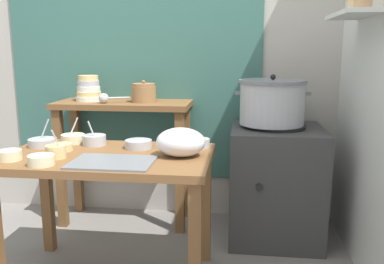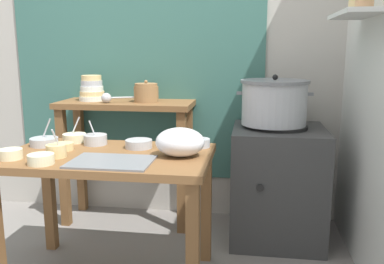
{
  "view_description": "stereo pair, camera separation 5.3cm",
  "coord_description": "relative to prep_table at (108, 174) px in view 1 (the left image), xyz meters",
  "views": [
    {
      "loc": [
        0.66,
        -1.99,
        1.26
      ],
      "look_at": [
        0.39,
        0.19,
        0.82
      ],
      "focal_mm": 38.34,
      "sensor_mm": 36.0,
      "label": 1
    },
    {
      "loc": [
        0.71,
        -1.98,
        1.26
      ],
      "look_at": [
        0.39,
        0.19,
        0.82
      ],
      "focal_mm": 38.34,
      "sensor_mm": 36.0,
      "label": 2
    }
  ],
  "objects": [
    {
      "name": "prep_bowl_6",
      "position": [
        0.13,
        0.15,
        0.14
      ],
      "size": [
        0.15,
        0.15,
        0.05
      ],
      "color": "#B7BABF",
      "rests_on": "prep_table"
    },
    {
      "name": "bowl_stack_enamel",
      "position": [
        -0.4,
        0.81,
        0.37
      ],
      "size": [
        0.19,
        0.19,
        0.18
      ],
      "color": "silver",
      "rests_on": "back_shelf_table"
    },
    {
      "name": "prep_bowl_2",
      "position": [
        -0.14,
        0.2,
        0.14
      ],
      "size": [
        0.13,
        0.13,
        0.14
      ],
      "color": "#B7BABF",
      "rests_on": "prep_table"
    },
    {
      "name": "clay_pot",
      "position": [
        0.01,
        0.79,
        0.36
      ],
      "size": [
        0.17,
        0.17,
        0.15
      ],
      "color": "olive",
      "rests_on": "back_shelf_table"
    },
    {
      "name": "prep_bowl_5",
      "position": [
        0.47,
        0.22,
        0.14
      ],
      "size": [
        0.11,
        0.11,
        0.05
      ],
      "color": "#B7BABF",
      "rests_on": "prep_table"
    },
    {
      "name": "steamer_pot",
      "position": [
        0.9,
        0.68,
        0.32
      ],
      "size": [
        0.49,
        0.44,
        0.33
      ],
      "color": "#B7BABF",
      "rests_on": "stove_block"
    },
    {
      "name": "wall_back",
      "position": [
        0.12,
        1.06,
        0.69
      ],
      "size": [
        4.4,
        0.12,
        2.6
      ],
      "color": "#B2ADA3",
      "rests_on": "ground"
    },
    {
      "name": "prep_bowl_0",
      "position": [
        -0.27,
        0.04,
        0.13
      ],
      "size": [
        0.11,
        0.11,
        0.04
      ],
      "color": "#E5C684",
      "rests_on": "prep_table"
    },
    {
      "name": "prep_bowl_1",
      "position": [
        -0.42,
        0.13,
        0.14
      ],
      "size": [
        0.16,
        0.16,
        0.16
      ],
      "color": "#B7BABF",
      "rests_on": "prep_table"
    },
    {
      "name": "prep_table",
      "position": [
        0.0,
        0.0,
        0.0
      ],
      "size": [
        1.1,
        0.66,
        0.72
      ],
      "color": "brown",
      "rests_on": "ground"
    },
    {
      "name": "stove_block",
      "position": [
        0.94,
        0.66,
        -0.23
      ],
      "size": [
        0.6,
        0.61,
        0.78
      ],
      "color": "#383838",
      "rests_on": "ground"
    },
    {
      "name": "ladle",
      "position": [
        -0.24,
        0.69,
        0.33
      ],
      "size": [
        0.28,
        0.14,
        0.07
      ],
      "color": "#B7BABF",
      "rests_on": "back_shelf_table"
    },
    {
      "name": "prep_bowl_7",
      "position": [
        -0.24,
        -0.24,
        0.14
      ],
      "size": [
        0.13,
        0.13,
        0.05
      ],
      "color": "beige",
      "rests_on": "prep_table"
    },
    {
      "name": "serving_tray",
      "position": [
        0.08,
        -0.17,
        0.12
      ],
      "size": [
        0.4,
        0.28,
        0.01
      ],
      "primitive_type": "cube",
      "color": "slate",
      "rests_on": "prep_table"
    },
    {
      "name": "back_shelf_table",
      "position": [
        -0.14,
        0.79,
        0.07
      ],
      "size": [
        0.96,
        0.4,
        0.9
      ],
      "color": "brown",
      "rests_on": "ground"
    },
    {
      "name": "prep_bowl_4",
      "position": [
        -0.23,
        -0.11,
        0.15
      ],
      "size": [
        0.1,
        0.1,
        0.15
      ],
      "color": "#E5C684",
      "rests_on": "prep_table"
    },
    {
      "name": "plastic_bag",
      "position": [
        0.39,
        0.0,
        0.19
      ],
      "size": [
        0.26,
        0.22,
        0.15
      ],
      "primitive_type": "ellipsoid",
      "color": "white",
      "rests_on": "prep_table"
    },
    {
      "name": "prep_bowl_3",
      "position": [
        -0.44,
        -0.18,
        0.14
      ],
      "size": [
        0.11,
        0.11,
        0.05
      ],
      "color": "beige",
      "rests_on": "prep_table"
    },
    {
      "name": "prep_bowl_8",
      "position": [
        -0.29,
        0.24,
        0.14
      ],
      "size": [
        0.14,
        0.14,
        0.15
      ],
      "color": "beige",
      "rests_on": "prep_table"
    }
  ]
}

